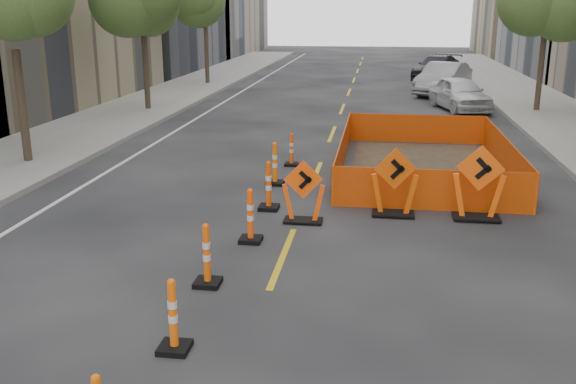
% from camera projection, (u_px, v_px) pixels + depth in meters
% --- Properties ---
extents(ground_plane, '(140.00, 140.00, 0.00)m').
position_uv_depth(ground_plane, '(235.00, 375.00, 8.03)').
color(ground_plane, black).
extents(sidewalk_left, '(4.00, 90.00, 0.15)m').
position_uv_depth(sidewalk_left, '(44.00, 148.00, 20.64)').
color(sidewalk_left, gray).
rests_on(sidewalk_left, ground).
extents(tree_l_b, '(2.80, 2.80, 5.95)m').
position_uv_depth(tree_l_b, '(10.00, 3.00, 17.42)').
color(tree_l_b, '#382B1E').
rests_on(tree_l_b, ground).
extents(tree_l_c, '(2.80, 2.80, 5.95)m').
position_uv_depth(tree_l_c, '(142.00, 5.00, 26.93)').
color(tree_l_c, '#382B1E').
rests_on(tree_l_c, ground).
extents(tree_l_d, '(2.80, 2.80, 5.95)m').
position_uv_depth(tree_l_d, '(205.00, 5.00, 36.44)').
color(tree_l_d, '#382B1E').
rests_on(tree_l_d, ground).
extents(tree_r_c, '(2.80, 2.80, 5.95)m').
position_uv_depth(tree_r_c, '(548.00, 5.00, 26.55)').
color(tree_r_c, '#382B1E').
rests_on(tree_r_c, ground).
extents(channelizer_3, '(0.41, 0.41, 1.04)m').
position_uv_depth(channelizer_3, '(173.00, 315.00, 8.46)').
color(channelizer_3, '#F35A0A').
rests_on(channelizer_3, ground).
extents(channelizer_4, '(0.43, 0.43, 1.08)m').
position_uv_depth(channelizer_4, '(207.00, 255.00, 10.48)').
color(channelizer_4, '#E55109').
rests_on(channelizer_4, ground).
extents(channelizer_5, '(0.43, 0.43, 1.08)m').
position_uv_depth(channelizer_5, '(250.00, 215.00, 12.45)').
color(channelizer_5, '#FF480A').
rests_on(channelizer_5, ground).
extents(channelizer_6, '(0.44, 0.44, 1.13)m').
position_uv_depth(channelizer_6, '(269.00, 185.00, 14.45)').
color(channelizer_6, '#D74709').
rests_on(channelizer_6, ground).
extents(channelizer_7, '(0.44, 0.44, 1.12)m').
position_uv_depth(channelizer_7, '(275.00, 163.00, 16.48)').
color(channelizer_7, '#E76009').
rests_on(channelizer_7, ground).
extents(channelizer_8, '(0.38, 0.38, 0.96)m').
position_uv_depth(channelizer_8, '(291.00, 149.00, 18.49)').
color(channelizer_8, '#E64109').
rests_on(channelizer_8, ground).
extents(chevron_sign_left, '(1.01, 0.73, 1.37)m').
position_uv_depth(chevron_sign_left, '(303.00, 192.00, 13.54)').
color(chevron_sign_left, '#FF4F0A').
rests_on(chevron_sign_left, ground).
extents(chevron_sign_center, '(1.15, 0.86, 1.54)m').
position_uv_depth(chevron_sign_center, '(395.00, 182.00, 13.95)').
color(chevron_sign_center, '#DE4E09').
rests_on(chevron_sign_center, ground).
extents(chevron_sign_right, '(1.20, 0.84, 1.65)m').
position_uv_depth(chevron_sign_right, '(479.00, 183.00, 13.67)').
color(chevron_sign_right, '#F7520A').
rests_on(chevron_sign_right, ground).
extents(safety_fence, '(4.49, 7.64, 0.96)m').
position_uv_depth(safety_fence, '(423.00, 153.00, 18.03)').
color(safety_fence, '#E9490C').
rests_on(safety_fence, ground).
extents(parked_car_near, '(2.78, 4.60, 1.46)m').
position_uv_depth(parked_car_near, '(460.00, 93.00, 28.50)').
color(parked_car_near, silver).
rests_on(parked_car_near, ground).
extents(parked_car_mid, '(3.46, 5.29, 1.65)m').
position_uv_depth(parked_car_mid, '(443.00, 79.00, 33.50)').
color(parked_car_mid, '#939297').
rests_on(parked_car_mid, ground).
extents(parked_car_far, '(3.82, 5.59, 1.50)m').
position_uv_depth(parked_car_far, '(437.00, 68.00, 40.26)').
color(parked_car_far, black).
rests_on(parked_car_far, ground).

